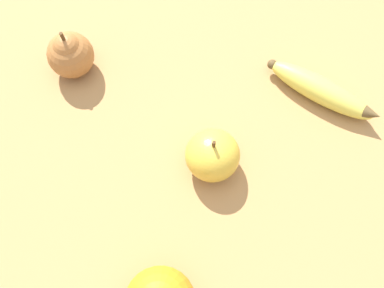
# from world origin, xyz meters

# --- Properties ---
(ground_plane) EXTENTS (3.00, 3.00, 0.00)m
(ground_plane) POSITION_xyz_m (0.00, 0.00, 0.00)
(ground_plane) COLOR #A87A47
(banana) EXTENTS (0.08, 0.17, 0.04)m
(banana) POSITION_xyz_m (-0.12, 0.06, 0.02)
(banana) COLOR #DBCC4C
(banana) RESTS_ON ground_plane
(pear) EXTENTS (0.07, 0.07, 0.08)m
(pear) POSITION_xyz_m (0.13, -0.21, 0.04)
(pear) COLOR #A36633
(pear) RESTS_ON ground_plane
(apple) EXTENTS (0.07, 0.07, 0.08)m
(apple) POSITION_xyz_m (0.07, 0.04, 0.03)
(apple) COLOR gold
(apple) RESTS_ON ground_plane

